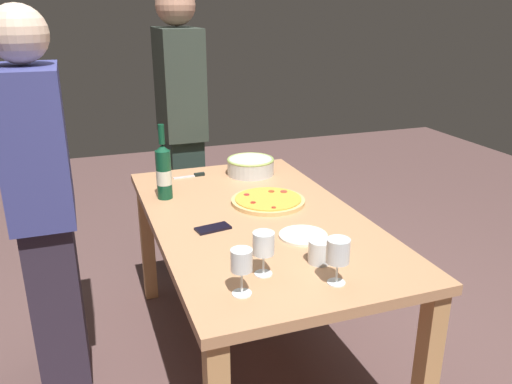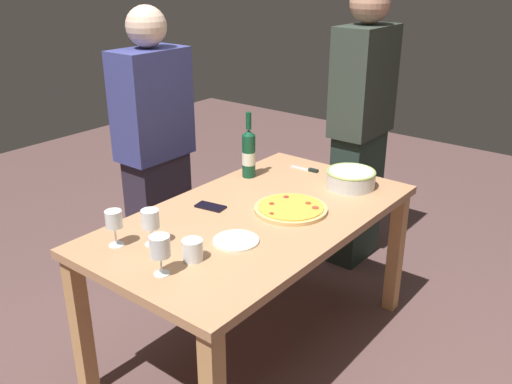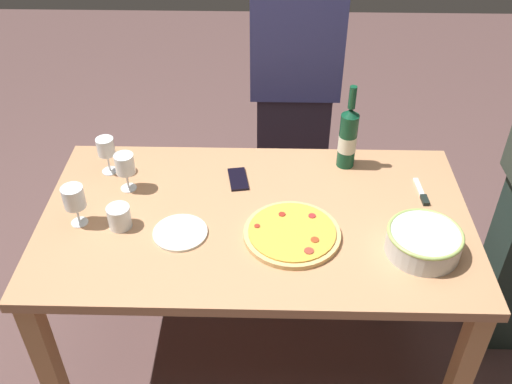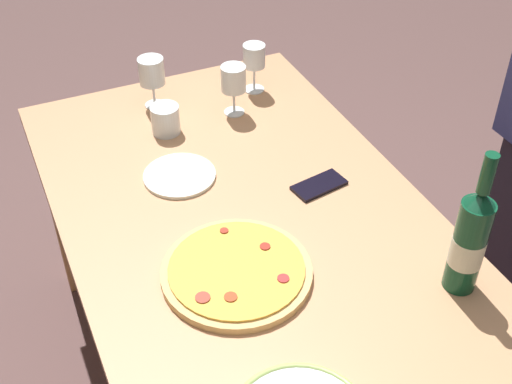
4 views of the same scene
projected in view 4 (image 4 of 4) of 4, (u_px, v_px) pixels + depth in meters
dining_table at (256, 254)px, 1.75m from camera, size 1.60×0.90×0.75m
pizza at (237, 271)px, 1.56m from camera, size 0.35×0.35×0.03m
wine_bottle at (470, 240)px, 1.46m from camera, size 0.07×0.07×0.36m
wine_glass_near_pizza at (233, 80)px, 2.03m from camera, size 0.08×0.08×0.16m
wine_glass_by_bottle at (152, 74)px, 2.06m from camera, size 0.08×0.08×0.16m
wine_glass_far_left at (254, 59)px, 2.13m from camera, size 0.07×0.07×0.16m
cup_amber at (165, 119)px, 1.99m from camera, size 0.08×0.08×0.09m
side_plate at (180, 176)px, 1.85m from camera, size 0.20×0.20×0.01m
cell_phone at (319, 185)px, 1.81m from camera, size 0.09×0.15×0.01m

